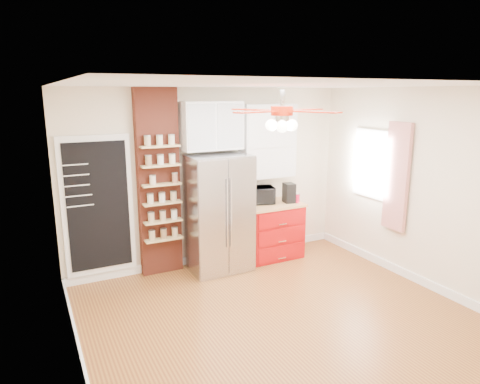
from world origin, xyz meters
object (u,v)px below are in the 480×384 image
toaster_oven (258,195)px  coffee_maker (289,193)px  canister_left (297,198)px  pantry_jar_oats (153,180)px  fridge (218,213)px  red_cabinet (272,230)px  ceiling_fan (282,111)px

toaster_oven → coffee_maker: 0.50m
canister_left → pantry_jar_oats: bearing=174.1°
fridge → red_cabinet: fridge is taller
coffee_maker → toaster_oven: bearing=168.0°
red_cabinet → coffee_maker: (0.27, -0.07, 0.60)m
toaster_oven → coffee_maker: size_ratio=1.53×
fridge → pantry_jar_oats: size_ratio=14.71×
red_cabinet → toaster_oven: size_ratio=1.96×
fridge → canister_left: fridge is taller
fridge → canister_left: (1.34, -0.09, 0.10)m
canister_left → pantry_jar_oats: pantry_jar_oats is taller
ceiling_fan → toaster_oven: (0.72, 1.78, -1.39)m
pantry_jar_oats → ceiling_fan: bearing=-61.2°
toaster_oven → canister_left: size_ratio=3.34×
toaster_oven → coffee_maker: bearing=-5.4°
fridge → red_cabinet: 1.06m
toaster_oven → pantry_jar_oats: size_ratio=4.03×
red_cabinet → coffee_maker: size_ratio=3.00×
toaster_oven → fridge: bearing=-153.6°
toaster_oven → coffee_maker: (0.46, -0.17, 0.02)m
ceiling_fan → canister_left: 2.48m
fridge → ceiling_fan: 2.25m
toaster_oven → pantry_jar_oats: bearing=-164.4°
toaster_oven → red_cabinet: bearing=-12.5°
fridge → ceiling_fan: size_ratio=1.25×
canister_left → toaster_oven: bearing=156.5°
red_cabinet → canister_left: canister_left is taller
fridge → ceiling_fan: (0.05, -1.63, 1.55)m
fridge → ceiling_fan: ceiling_fan is taller
pantry_jar_oats → toaster_oven: bearing=0.4°
ceiling_fan → canister_left: (1.29, 1.54, -1.45)m
ceiling_fan → coffee_maker: ceiling_fan is taller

